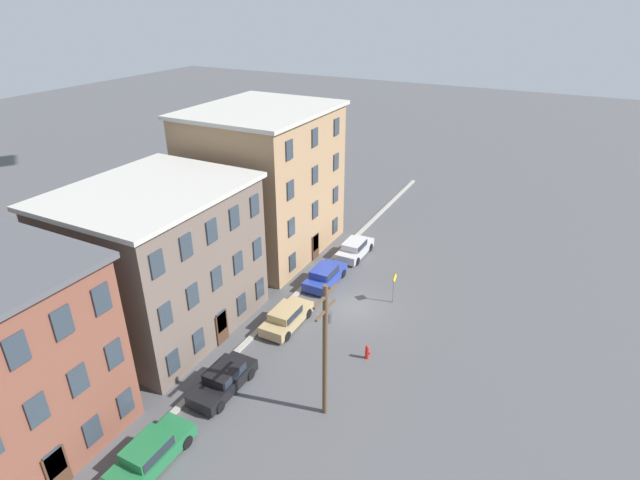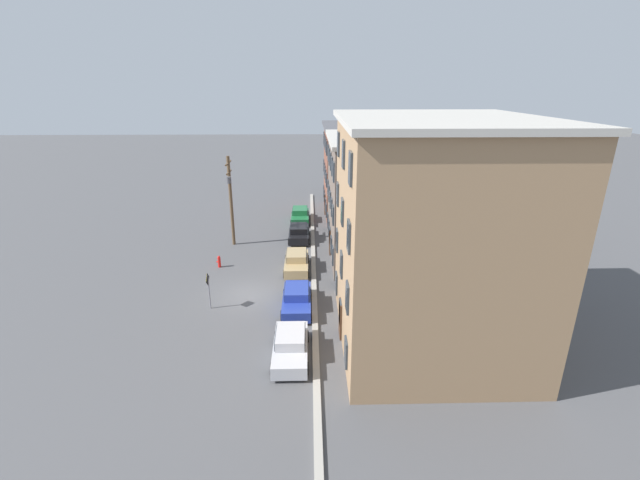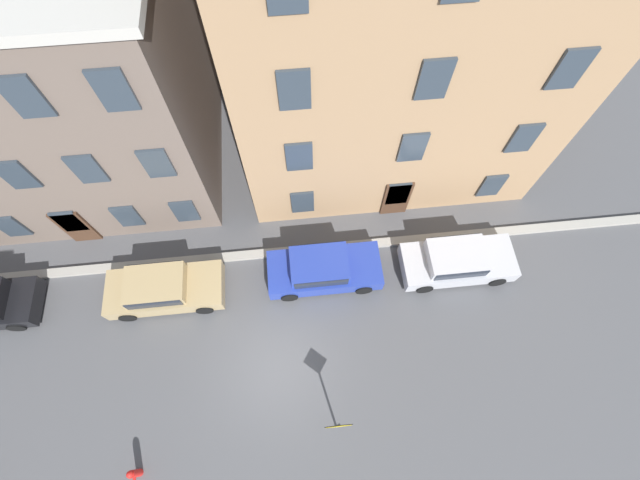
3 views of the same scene
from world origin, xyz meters
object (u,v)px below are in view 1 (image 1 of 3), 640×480
object	(u,v)px
caution_sign	(394,283)
fire_hydrant	(367,352)
car_green	(150,452)
car_black	(224,378)
car_blue	(325,275)
utility_pole	(326,344)
car_silver	(355,248)
car_tan	(286,316)

from	to	relation	value
caution_sign	fire_hydrant	distance (m)	6.84
car_green	car_black	world-z (taller)	same
car_green	fire_hydrant	bearing A→B (deg)	-27.58
caution_sign	car_green	bearing A→B (deg)	163.51
car_blue	caution_sign	world-z (taller)	caution_sign
car_green	utility_pole	bearing A→B (deg)	-40.99
car_black	car_silver	distance (m)	18.30
car_green	car_silver	xyz separation A→B (m)	(24.00, -0.06, 0.00)
car_green	fire_hydrant	size ratio (longest dim) A/B	4.58
car_green	utility_pole	size ratio (longest dim) A/B	0.55
car_green	utility_pole	distance (m)	9.78
car_tan	car_green	bearing A→B (deg)	179.81
car_green	car_tan	bearing A→B (deg)	-0.19
fire_hydrant	utility_pole	bearing A→B (deg)	176.47
car_tan	fire_hydrant	bearing A→B (deg)	-95.93
car_tan	car_blue	xyz separation A→B (m)	(6.16, 0.18, 0.00)
car_black	car_silver	world-z (taller)	same
car_tan	utility_pole	size ratio (longest dim) A/B	0.55
car_black	car_tan	xyz separation A→B (m)	(6.87, -0.04, 0.00)
car_green	car_silver	world-z (taller)	same
car_tan	car_blue	size ratio (longest dim) A/B	1.00
car_black	car_silver	size ratio (longest dim) A/B	1.00
car_blue	utility_pole	size ratio (longest dim) A/B	0.55
car_blue	car_tan	bearing A→B (deg)	-178.32
caution_sign	car_black	bearing A→B (deg)	156.91
car_black	fire_hydrant	size ratio (longest dim) A/B	4.58
car_black	utility_pole	size ratio (longest dim) A/B	0.55
car_tan	car_silver	bearing A→B (deg)	-0.08
car_silver	fire_hydrant	distance (m)	13.56
car_black	fire_hydrant	bearing A→B (deg)	-45.01
car_tan	caution_sign	xyz separation A→B (m)	(6.05, -5.47, 0.92)
car_blue	caution_sign	distance (m)	5.73
car_green	utility_pole	xyz separation A→B (m)	(6.81, -5.92, 3.77)
car_tan	utility_pole	xyz separation A→B (m)	(-5.77, -5.88, 3.77)
car_black	caution_sign	world-z (taller)	caution_sign
car_tan	car_blue	bearing A→B (deg)	1.68
car_tan	caution_sign	distance (m)	8.21
car_silver	fire_hydrant	bearing A→B (deg)	-152.90
car_green	car_silver	distance (m)	24.00
car_blue	fire_hydrant	xyz separation A→B (m)	(-6.80, -6.37, -0.27)
car_green	caution_sign	bearing A→B (deg)	-16.49
car_black	car_blue	world-z (taller)	same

